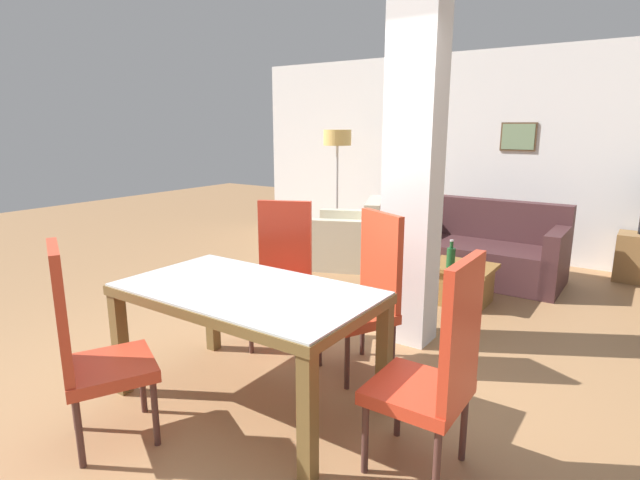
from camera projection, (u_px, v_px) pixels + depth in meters
ground_plane at (250, 399)px, 3.25m from camera, size 18.00×18.00×0.00m
back_wall at (482, 155)px, 6.71m from camera, size 7.20×0.09×2.70m
divider_pillar at (413, 177)px, 3.89m from camera, size 0.40×0.30×2.70m
dining_table at (247, 312)px, 3.11m from camera, size 1.61×0.91×0.76m
dining_chair_far_left at (282, 271)px, 4.03m from camera, size 0.61×0.61×1.15m
dining_chair_head_right at (437, 367)px, 2.43m from camera, size 0.46×0.46×1.15m
dining_chair_far_right at (368, 291)px, 3.55m from camera, size 0.62×0.62×1.15m
dining_chair_near_left at (88, 345)px, 2.68m from camera, size 0.62×0.62×1.15m
sofa at (483, 253)px, 5.78m from camera, size 1.74×0.88×0.89m
armchair at (351, 242)px, 6.35m from camera, size 1.14×1.16×0.84m
coffee_table at (461, 283)px, 4.99m from camera, size 0.62×0.54×0.39m
bottle at (451, 257)px, 4.84m from camera, size 0.08×0.08×0.27m
floor_lamp at (337, 148)px, 7.14m from camera, size 0.40×0.40×1.68m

